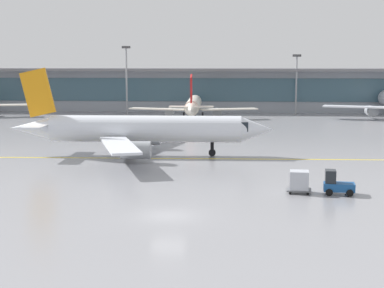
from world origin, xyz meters
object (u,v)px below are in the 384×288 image
object	(u,v)px
taxiing_regional_jet	(142,130)
apron_light_mast_2	(296,81)
apron_light_mast_1	(127,77)
cargo_dolly_lead	(299,181)
gate_airplane_1	(193,105)
baggage_tug	(336,184)

from	to	relation	value
taxiing_regional_jet	apron_light_mast_2	bearing A→B (deg)	66.28
apron_light_mast_1	cargo_dolly_lead	bearing A→B (deg)	-69.70
gate_airplane_1	apron_light_mast_2	distance (m)	24.76
gate_airplane_1	taxiing_regional_jet	xyz separation A→B (m)	(-3.17, -46.45, 0.47)
gate_airplane_1	taxiing_regional_jet	bearing A→B (deg)	174.50
taxiing_regional_jet	cargo_dolly_lead	distance (m)	25.88
gate_airplane_1	cargo_dolly_lead	xyz separation A→B (m)	(13.42, -66.21, -1.63)
baggage_tug	apron_light_mast_1	bearing A→B (deg)	117.96
baggage_tug	cargo_dolly_lead	xyz separation A→B (m)	(-3.14, 0.31, 0.16)
taxiing_regional_jet	baggage_tug	world-z (taller)	taxiing_regional_jet
apron_light_mast_2	cargo_dolly_lead	bearing A→B (deg)	-95.54
gate_airplane_1	apron_light_mast_1	distance (m)	18.82
taxiing_regional_jet	apron_light_mast_1	bearing A→B (deg)	100.32
apron_light_mast_1	taxiing_regional_jet	bearing A→B (deg)	-78.34
gate_airplane_1	taxiing_regional_jet	world-z (taller)	taxiing_regional_jet
apron_light_mast_1	baggage_tug	bearing A→B (deg)	-67.75
taxiing_regional_jet	apron_light_mast_1	xyz separation A→B (m)	(-11.71, 56.76, 4.69)
cargo_dolly_lead	gate_airplane_1	bearing A→B (deg)	107.16
cargo_dolly_lead	baggage_tug	bearing A→B (deg)	-0.00
taxiing_regional_jet	apron_light_mast_2	xyz separation A→B (m)	(24.21, 58.78, 3.81)
taxiing_regional_jet	apron_light_mast_2	size ratio (longest dim) A/B	2.52
apron_light_mast_2	baggage_tug	bearing A→B (deg)	-93.26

